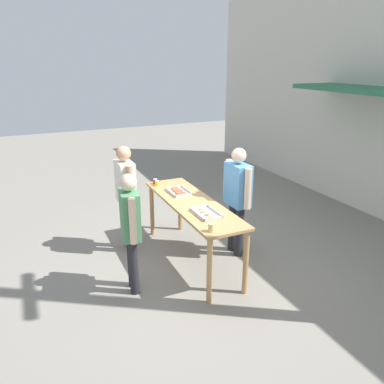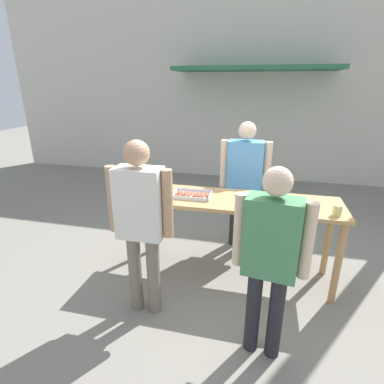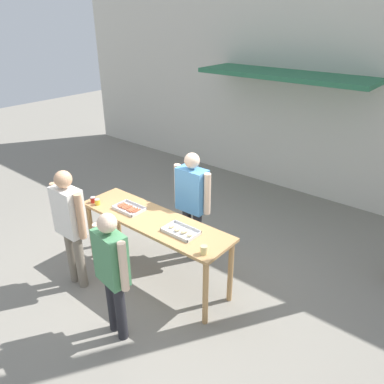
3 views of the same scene
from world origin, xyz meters
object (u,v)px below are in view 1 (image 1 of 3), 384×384
object	(u,v)px
food_tray_sausages	(179,192)
food_tray_buns	(206,213)
person_customer_holding_hotdog	(126,190)
condiment_jar_ketchup	(157,183)
person_customer_with_cup	(130,224)
beer_cup	(211,227)
condiment_jar_mustard	(155,181)
person_server_behind_table	(237,193)

from	to	relation	value
food_tray_sausages	food_tray_buns	xyz separation A→B (m)	(0.95, 0.00, 0.01)
food_tray_buns	person_customer_holding_hotdog	xyz separation A→B (m)	(-1.24, -0.75, 0.04)
food_tray_buns	condiment_jar_ketchup	size ratio (longest dim) A/B	5.18
food_tray_sausages	food_tray_buns	world-z (taller)	food_tray_buns
person_customer_with_cup	beer_cup	bearing A→B (deg)	-118.74
food_tray_sausages	beer_cup	world-z (taller)	beer_cup
condiment_jar_mustard	person_customer_holding_hotdog	size ratio (longest dim) A/B	0.05
condiment_jar_ketchup	person_customer_holding_hotdog	xyz separation A→B (m)	(0.17, -0.57, 0.02)
condiment_jar_mustard	beer_cup	world-z (taller)	beer_cup
beer_cup	person_customer_holding_hotdog	world-z (taller)	person_customer_holding_hotdog
beer_cup	person_customer_with_cup	xyz separation A→B (m)	(-0.61, -0.82, -0.04)
food_tray_buns	condiment_jar_ketchup	world-z (taller)	condiment_jar_ketchup
person_customer_holding_hotdog	person_customer_with_cup	xyz separation A→B (m)	(1.13, -0.25, -0.05)
condiment_jar_mustard	condiment_jar_ketchup	xyz separation A→B (m)	(0.10, -0.00, 0.00)
food_tray_sausages	beer_cup	size ratio (longest dim) A/B	3.97
condiment_jar_ketchup	person_customer_holding_hotdog	bearing A→B (deg)	-73.55
food_tray_buns	person_server_behind_table	size ratio (longest dim) A/B	0.26
condiment_jar_ketchup	beer_cup	bearing A→B (deg)	0.20
condiment_jar_mustard	person_server_behind_table	distance (m)	1.42
food_tray_buns	person_customer_with_cup	distance (m)	1.01
food_tray_buns	person_server_behind_table	bearing A→B (deg)	120.11
food_tray_sausages	condiment_jar_mustard	world-z (taller)	condiment_jar_mustard
condiment_jar_mustard	beer_cup	bearing A→B (deg)	0.13
food_tray_sausages	person_customer_with_cup	xyz separation A→B (m)	(0.83, -1.00, -0.01)
food_tray_buns	person_customer_with_cup	xyz separation A→B (m)	(-0.11, -1.00, -0.01)
condiment_jar_mustard	person_server_behind_table	bearing A→B (deg)	40.68
condiment_jar_ketchup	person_customer_holding_hotdog	world-z (taller)	person_customer_holding_hotdog
beer_cup	person_customer_with_cup	distance (m)	1.03
condiment_jar_mustard	person_customer_holding_hotdog	bearing A→B (deg)	-64.75
person_server_behind_table	food_tray_sausages	bearing A→B (deg)	-125.69
beer_cup	food_tray_sausages	bearing A→B (deg)	172.95
food_tray_sausages	person_server_behind_table	distance (m)	0.91
food_tray_sausages	beer_cup	bearing A→B (deg)	-7.05
condiment_jar_ketchup	beer_cup	xyz separation A→B (m)	(1.91, 0.01, 0.01)
food_tray_sausages	person_server_behind_table	size ratio (longest dim) A/B	0.25
beer_cup	person_customer_holding_hotdog	distance (m)	1.83
condiment_jar_mustard	person_customer_holding_hotdog	distance (m)	0.63
beer_cup	person_customer_holding_hotdog	xyz separation A→B (m)	(-1.74, -0.57, 0.01)
person_server_behind_table	person_customer_with_cup	world-z (taller)	person_server_behind_table
condiment_jar_mustard	person_server_behind_table	world-z (taller)	person_server_behind_table
food_tray_buns	condiment_jar_ketchup	xyz separation A→B (m)	(-1.41, -0.19, 0.02)
beer_cup	person_customer_holding_hotdog	bearing A→B (deg)	-161.74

